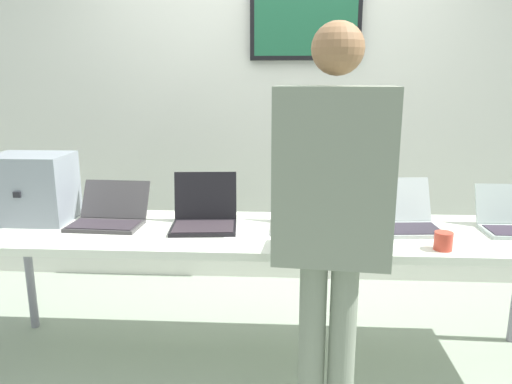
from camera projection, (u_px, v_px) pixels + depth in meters
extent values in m
cube|color=#96A28F|center=(265.00, 359.00, 2.73)|extent=(8.00, 8.00, 0.04)
cube|color=silver|center=(272.00, 101.00, 3.51)|extent=(8.00, 0.06, 2.72)
cube|color=black|center=(305.00, 25.00, 3.32)|extent=(0.76, 0.05, 0.47)
cube|color=#206040|center=(306.00, 25.00, 3.31)|extent=(0.70, 0.02, 0.41)
cube|color=silver|center=(266.00, 234.00, 2.56)|extent=(3.12, 0.70, 0.04)
cylinder|color=gray|center=(30.00, 274.00, 2.97)|extent=(0.05, 0.05, 0.70)
cube|color=gray|center=(33.00, 188.00, 2.68)|extent=(0.42, 0.31, 0.38)
cube|color=black|center=(17.00, 195.00, 2.52)|extent=(0.04, 0.01, 0.03)
cube|color=#3C393B|center=(105.00, 226.00, 2.59)|extent=(0.39, 0.24, 0.02)
cube|color=#322A31|center=(104.00, 224.00, 2.58)|extent=(0.36, 0.19, 0.00)
cube|color=#3C393B|center=(116.00, 199.00, 2.73)|extent=(0.38, 0.13, 0.20)
cube|color=#1E232B|center=(116.00, 199.00, 2.73)|extent=(0.35, 0.11, 0.17)
cube|color=black|center=(204.00, 228.00, 2.56)|extent=(0.36, 0.29, 0.02)
cube|color=#31292F|center=(204.00, 226.00, 2.54)|extent=(0.33, 0.24, 0.00)
cube|color=black|center=(206.00, 195.00, 2.68)|extent=(0.35, 0.09, 0.26)
cube|color=navy|center=(206.00, 195.00, 2.68)|extent=(0.32, 0.07, 0.23)
cube|color=#B0B3B4|center=(306.00, 228.00, 2.55)|extent=(0.36, 0.24, 0.02)
cube|color=#2A292C|center=(306.00, 227.00, 2.54)|extent=(0.33, 0.19, 0.00)
cube|color=#B0B3B4|center=(306.00, 200.00, 2.66)|extent=(0.36, 0.08, 0.22)
cube|color=#295430|center=(306.00, 200.00, 2.67)|extent=(0.33, 0.06, 0.19)
cube|color=#ACB6B4|center=(411.00, 230.00, 2.52)|extent=(0.32, 0.27, 0.02)
cube|color=#2E2933|center=(412.00, 228.00, 2.51)|extent=(0.29, 0.22, 0.00)
cube|color=#ACB6B4|center=(402.00, 199.00, 2.67)|extent=(0.31, 0.14, 0.23)
cube|color=white|center=(402.00, 199.00, 2.67)|extent=(0.28, 0.11, 0.20)
cube|color=#A8B7B2|center=(507.00, 204.00, 2.61)|extent=(0.33, 0.09, 0.20)
cube|color=#2E623D|center=(506.00, 204.00, 2.61)|extent=(0.30, 0.08, 0.18)
cylinder|color=gray|center=(312.00, 352.00, 2.01)|extent=(0.12, 0.12, 0.84)
cylinder|color=gray|center=(342.00, 354.00, 1.99)|extent=(0.12, 0.12, 0.84)
cube|color=gray|center=(333.00, 176.00, 1.83)|extent=(0.46, 0.30, 0.66)
sphere|color=#916845|center=(338.00, 48.00, 1.72)|extent=(0.19, 0.19, 0.19)
cylinder|color=gray|center=(294.00, 223.00, 2.19)|extent=(0.10, 0.33, 0.07)
cylinder|color=gray|center=(369.00, 226.00, 2.14)|extent=(0.10, 0.33, 0.07)
cylinder|color=#C8402F|center=(443.00, 241.00, 2.25)|extent=(0.09, 0.09, 0.09)
cube|color=white|center=(244.00, 240.00, 2.39)|extent=(0.28, 0.34, 0.00)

